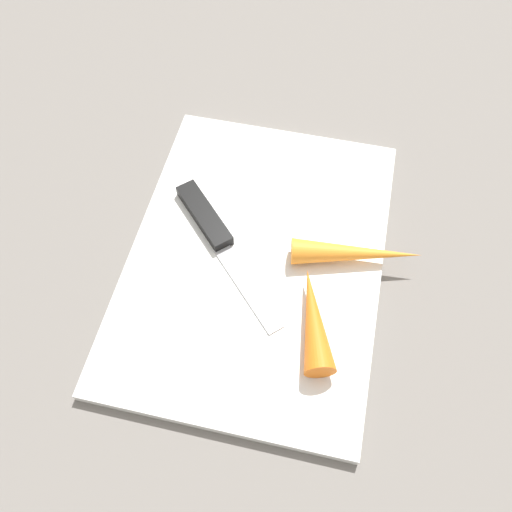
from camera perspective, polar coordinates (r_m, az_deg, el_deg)
The scene contains 5 objects.
ground_plane at distance 0.56m, azimuth 0.00°, elevation -0.62°, with size 1.40×1.40×0.00m, color slate.
cutting_board at distance 0.56m, azimuth 0.00°, elevation -0.31°, with size 0.36×0.26×0.01m, color white.
knife at distance 0.57m, azimuth -4.93°, elevation 3.42°, with size 0.16×0.15×0.01m.
carrot_long at distance 0.55m, azimuth 10.73°, elevation 0.30°, with size 0.03×0.03×0.13m, color orange.
carrot_short at distance 0.51m, azimuth 6.17°, elevation -6.69°, with size 0.03×0.03×0.11m, color orange.
Camera 1 is at (-0.28, -0.06, 0.49)m, focal length 37.30 mm.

